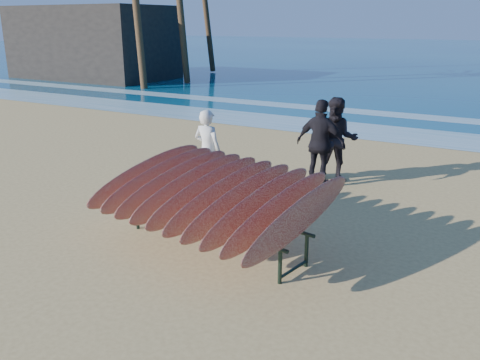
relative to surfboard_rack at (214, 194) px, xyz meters
The scene contains 8 objects.
ground 0.90m from the surfboard_rack, 60.59° to the right, with size 120.00×120.00×0.00m, color tan.
foam_near 9.81m from the surfboard_rack, 89.24° to the left, with size 160.00×160.00×0.00m, color white.
foam_far 13.30m from the surfboard_rack, 89.44° to the left, with size 160.00×160.00×0.00m, color white.
surfboard_rack is the anchor object (origin of this frame).
person_white 2.86m from the surfboard_rack, 125.13° to the left, with size 0.61×0.40×1.68m, color silver.
person_dark_a 4.24m from the surfboard_rack, 83.58° to the left, with size 0.89×0.70×1.84m, color black.
person_dark_b 3.70m from the surfboard_rack, 85.31° to the left, with size 1.09×0.45×1.85m, color black.
building 26.36m from the surfboard_rack, 138.76° to the left, with size 9.59×5.33×4.26m, color #2D2823.
Camera 1 is at (3.83, -5.93, 3.37)m, focal length 38.00 mm.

